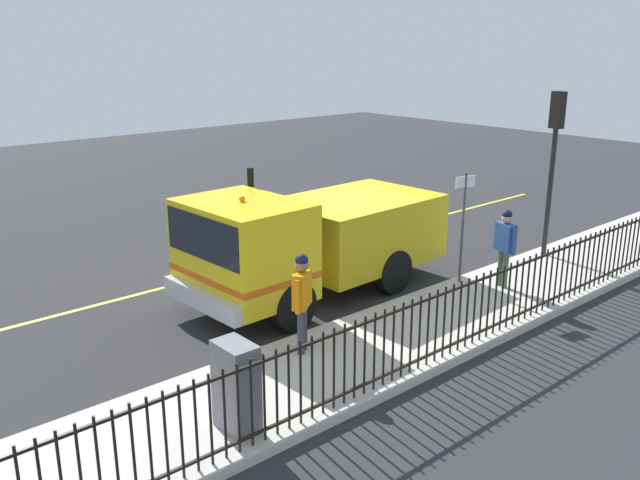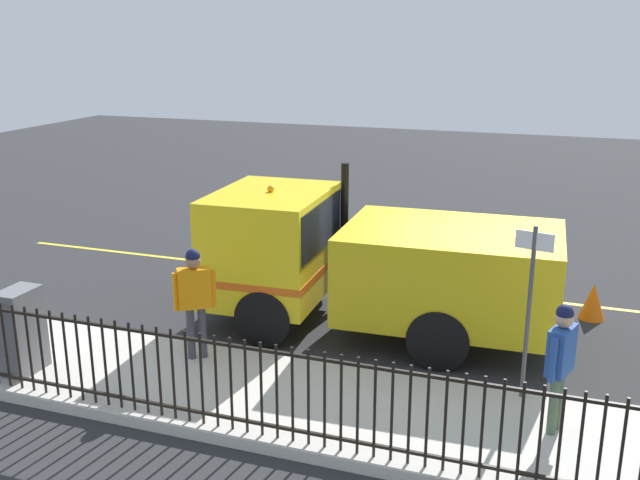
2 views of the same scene
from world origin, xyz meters
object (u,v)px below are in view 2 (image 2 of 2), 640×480
at_px(traffic_cone, 593,301).
at_px(street_sign, 530,293).
at_px(utility_cabinet, 22,331).
at_px(work_truck, 357,257).
at_px(pedestrian_distant, 561,355).
at_px(worker_standing, 195,292).

relative_size(traffic_cone, street_sign, 0.27).
relative_size(utility_cabinet, traffic_cone, 1.93).
xyz_separation_m(traffic_cone, street_sign, (3.67, -0.94, 1.33)).
distance_m(work_truck, utility_cabinet, 5.34).
height_order(work_truck, pedestrian_distant, work_truck).
height_order(work_truck, traffic_cone, work_truck).
relative_size(pedestrian_distant, utility_cabinet, 1.33).
xyz_separation_m(pedestrian_distant, street_sign, (-0.78, -0.45, 0.47)).
bearing_deg(work_truck, traffic_cone, -66.56).
distance_m(pedestrian_distant, street_sign, 1.01).
height_order(traffic_cone, street_sign, street_sign).
height_order(worker_standing, traffic_cone, worker_standing).
xyz_separation_m(work_truck, traffic_cone, (-1.84, 3.86, -0.98)).
xyz_separation_m(work_truck, utility_cabinet, (3.45, -4.05, -0.52)).
bearing_deg(street_sign, traffic_cone, 165.56).
bearing_deg(traffic_cone, work_truck, -64.51).
xyz_separation_m(work_truck, worker_standing, (2.21, -1.87, -0.09)).
relative_size(work_truck, utility_cabinet, 4.75).
distance_m(utility_cabinet, traffic_cone, 9.52).
xyz_separation_m(utility_cabinet, traffic_cone, (-5.29, 7.91, -0.46)).
relative_size(work_truck, worker_standing, 3.46).
distance_m(traffic_cone, street_sign, 4.01).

